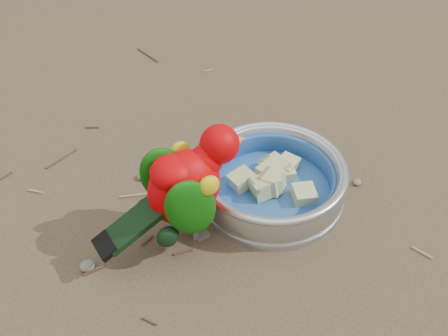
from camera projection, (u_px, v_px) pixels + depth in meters
ground at (220, 216)px, 0.93m from camera, size 60.00×60.00×0.00m
food_bowl at (271, 193)px, 0.96m from camera, size 0.22×0.22×0.02m
bowl_wall at (272, 179)px, 0.94m from camera, size 0.22×0.22×0.04m
fruit_wedges at (272, 182)px, 0.94m from camera, size 0.13×0.13×0.03m
lory_parrot at (187, 193)px, 0.85m from camera, size 0.21×0.11×0.17m
ground_debris at (217, 197)px, 0.96m from camera, size 0.90×0.80×0.01m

